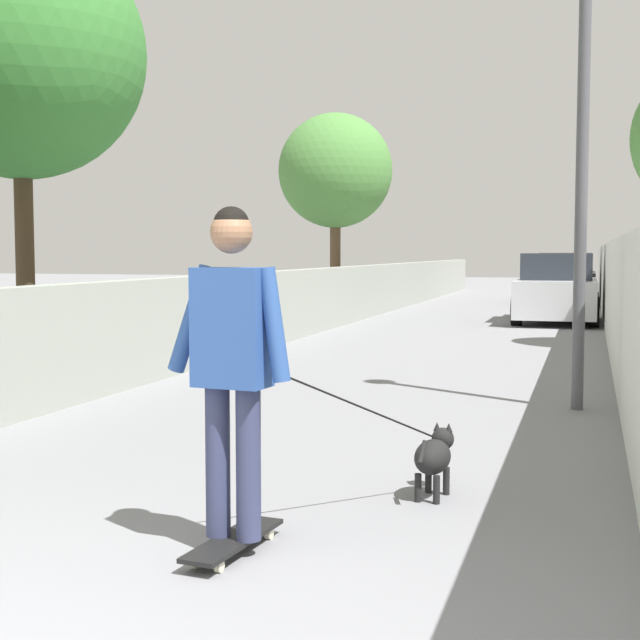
{
  "coord_description": "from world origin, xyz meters",
  "views": [
    {
      "loc": [
        -2.21,
        -2.36,
        1.58
      ],
      "look_at": [
        5.1,
        -0.18,
        1.0
      ],
      "focal_mm": 50.87,
      "sensor_mm": 36.0,
      "label": 1
    }
  ],
  "objects_px": {
    "tree_left_distant": "(335,171)",
    "car_far": "(566,280)",
    "tree_left_mid": "(20,54)",
    "car_near": "(557,290)",
    "skateboard": "(234,541)",
    "person_skateboarder": "(232,346)",
    "lamp_post": "(584,86)",
    "dog": "(433,455)"
  },
  "relations": [
    {
      "from": "tree_left_distant",
      "to": "car_far",
      "type": "bearing_deg",
      "value": -35.97
    },
    {
      "from": "tree_left_mid",
      "to": "tree_left_distant",
      "type": "bearing_deg",
      "value": -3.81
    },
    {
      "from": "tree_left_mid",
      "to": "car_near",
      "type": "height_order",
      "value": "tree_left_mid"
    },
    {
      "from": "tree_left_mid",
      "to": "skateboard",
      "type": "distance_m",
      "value": 8.3
    },
    {
      "from": "tree_left_distant",
      "to": "car_near",
      "type": "relative_size",
      "value": 1.28
    },
    {
      "from": "tree_left_distant",
      "to": "person_skateboarder",
      "type": "bearing_deg",
      "value": -166.09
    },
    {
      "from": "tree_left_mid",
      "to": "lamp_post",
      "type": "height_order",
      "value": "tree_left_mid"
    },
    {
      "from": "skateboard",
      "to": "car_near",
      "type": "height_order",
      "value": "car_near"
    },
    {
      "from": "dog",
      "to": "car_far",
      "type": "height_order",
      "value": "car_far"
    },
    {
      "from": "dog",
      "to": "car_near",
      "type": "bearing_deg",
      "value": -0.91
    },
    {
      "from": "car_far",
      "to": "skateboard",
      "type": "bearing_deg",
      "value": 177.48
    },
    {
      "from": "skateboard",
      "to": "car_near",
      "type": "relative_size",
      "value": 0.21
    },
    {
      "from": "tree_left_distant",
      "to": "car_far",
      "type": "xyz_separation_m",
      "value": [
        7.23,
        -5.25,
        -2.79
      ]
    },
    {
      "from": "person_skateboarder",
      "to": "car_near",
      "type": "height_order",
      "value": "person_skateboarder"
    },
    {
      "from": "tree_left_distant",
      "to": "skateboard",
      "type": "distance_m",
      "value": 17.74
    },
    {
      "from": "skateboard",
      "to": "car_far",
      "type": "xyz_separation_m",
      "value": [
        24.12,
        -1.06,
        0.65
      ]
    },
    {
      "from": "tree_left_mid",
      "to": "car_near",
      "type": "distance_m",
      "value": 13.1
    },
    {
      "from": "tree_left_distant",
      "to": "person_skateboarder",
      "type": "xyz_separation_m",
      "value": [
        -16.9,
        -4.18,
        -2.41
      ]
    },
    {
      "from": "tree_left_mid",
      "to": "dog",
      "type": "xyz_separation_m",
      "value": [
        -4.01,
        -5.77,
        -3.71
      ]
    },
    {
      "from": "lamp_post",
      "to": "dog",
      "type": "bearing_deg",
      "value": 166.99
    },
    {
      "from": "skateboard",
      "to": "person_skateboarder",
      "type": "height_order",
      "value": "person_skateboarder"
    },
    {
      "from": "skateboard",
      "to": "person_skateboarder",
      "type": "relative_size",
      "value": 0.47
    },
    {
      "from": "person_skateboarder",
      "to": "car_far",
      "type": "height_order",
      "value": "person_skateboarder"
    },
    {
      "from": "tree_left_mid",
      "to": "skateboard",
      "type": "relative_size",
      "value": 6.76
    },
    {
      "from": "lamp_post",
      "to": "dog",
      "type": "relative_size",
      "value": 2.81
    },
    {
      "from": "person_skateboarder",
      "to": "car_far",
      "type": "distance_m",
      "value": 24.15
    },
    {
      "from": "car_near",
      "to": "car_far",
      "type": "distance_m",
      "value": 7.56
    },
    {
      "from": "skateboard",
      "to": "car_near",
      "type": "xyz_separation_m",
      "value": [
        16.57,
        -1.06,
        0.65
      ]
    },
    {
      "from": "car_near",
      "to": "person_skateboarder",
      "type": "bearing_deg",
      "value": 176.34
    },
    {
      "from": "dog",
      "to": "person_skateboarder",
      "type": "bearing_deg",
      "value": 149.34
    },
    {
      "from": "tree_left_mid",
      "to": "dog",
      "type": "relative_size",
      "value": 3.29
    },
    {
      "from": "lamp_post",
      "to": "car_near",
      "type": "height_order",
      "value": "lamp_post"
    },
    {
      "from": "skateboard",
      "to": "car_near",
      "type": "distance_m",
      "value": 16.61
    },
    {
      "from": "skateboard",
      "to": "dog",
      "type": "height_order",
      "value": "dog"
    },
    {
      "from": "tree_left_mid",
      "to": "tree_left_distant",
      "type": "relative_size",
      "value": 1.13
    },
    {
      "from": "dog",
      "to": "car_far",
      "type": "relative_size",
      "value": 0.42
    },
    {
      "from": "tree_left_distant",
      "to": "skateboard",
      "type": "height_order",
      "value": "tree_left_distant"
    },
    {
      "from": "person_skateboarder",
      "to": "dog",
      "type": "xyz_separation_m",
      "value": [
        1.38,
        -0.82,
        -0.82
      ]
    },
    {
      "from": "car_far",
      "to": "lamp_post",
      "type": "bearing_deg",
      "value": -178.2
    },
    {
      "from": "tree_left_distant",
      "to": "person_skateboarder",
      "type": "relative_size",
      "value": 2.84
    },
    {
      "from": "lamp_post",
      "to": "dog",
      "type": "distance_m",
      "value": 4.74
    },
    {
      "from": "car_near",
      "to": "car_far",
      "type": "height_order",
      "value": "same"
    }
  ]
}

